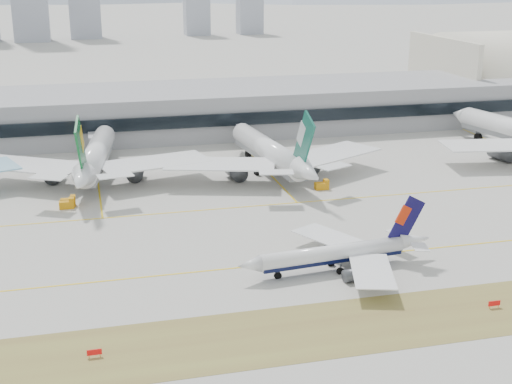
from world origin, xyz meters
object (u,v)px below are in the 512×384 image
object	(u,v)px
taxiing_airliner	(339,254)
widebody_eva	(95,158)
terminal	(179,110)
widebody_cathay	(271,153)

from	to	relation	value
taxiing_airliner	widebody_eva	xyz separation A→B (m)	(-43.16, 72.45, 2.80)
taxiing_airliner	terminal	world-z (taller)	terminal
taxiing_airliner	terminal	bearing A→B (deg)	-89.74
taxiing_airliner	widebody_eva	size ratio (longest dim) A/B	0.64
taxiing_airliner	widebody_cathay	bearing A→B (deg)	-99.27
widebody_cathay	terminal	world-z (taller)	widebody_cathay
taxiing_airliner	terminal	xyz separation A→B (m)	(-12.69, 125.13, 4.26)
widebody_cathay	terminal	bearing A→B (deg)	9.92
terminal	taxiing_airliner	bearing A→B (deg)	-84.21
taxiing_airliner	widebody_eva	world-z (taller)	widebody_eva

